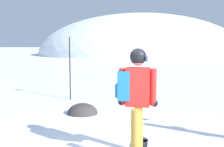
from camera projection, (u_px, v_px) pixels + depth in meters
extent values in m
ellipsoid|color=white|center=(140.00, 54.00, 45.10)|extent=(33.98, 30.58, 13.74)
cylinder|color=black|center=(140.00, 140.00, 4.82)|extent=(0.28, 0.28, 0.02)
cylinder|color=#BC8E33|center=(138.00, 127.00, 4.25)|extent=(0.15, 0.15, 0.82)
cylinder|color=#BC8E33|center=(136.00, 137.00, 3.78)|extent=(0.15, 0.15, 0.82)
cube|color=red|center=(138.00, 87.00, 3.94)|extent=(0.40, 0.30, 0.58)
cylinder|color=red|center=(123.00, 86.00, 3.98)|extent=(0.14, 0.20, 0.57)
cylinder|color=red|center=(153.00, 87.00, 3.90)|extent=(0.14, 0.20, 0.57)
sphere|color=black|center=(122.00, 102.00, 4.05)|extent=(0.11, 0.11, 0.11)
sphere|color=black|center=(154.00, 103.00, 3.96)|extent=(0.11, 0.11, 0.11)
cube|color=teal|center=(125.00, 85.00, 3.97)|extent=(0.24, 0.31, 0.44)
cube|color=teal|center=(118.00, 90.00, 3.99)|extent=(0.10, 0.21, 0.20)
sphere|color=tan|center=(138.00, 59.00, 3.89)|extent=(0.21, 0.21, 0.21)
sphere|color=black|center=(138.00, 57.00, 3.88)|extent=(0.25, 0.25, 0.25)
cube|color=navy|center=(147.00, 59.00, 3.87)|extent=(0.07, 0.17, 0.08)
cylinder|color=black|center=(70.00, 69.00, 8.30)|extent=(0.04, 0.04, 1.96)
cylinder|color=orange|center=(70.00, 44.00, 8.21)|extent=(0.20, 0.20, 0.02)
cone|color=black|center=(69.00, 37.00, 8.19)|extent=(0.04, 0.04, 0.08)
ellipsoid|color=#383333|center=(83.00, 114.00, 6.69)|extent=(0.78, 0.66, 0.54)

